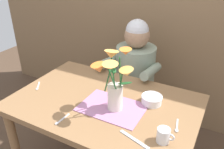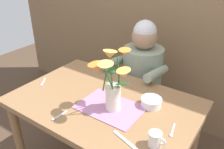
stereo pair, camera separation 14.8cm
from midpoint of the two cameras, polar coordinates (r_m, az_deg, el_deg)
dining_table at (r=1.61m, az=-4.51°, el=-9.34°), size 1.20×0.80×0.74m
seated_person at (r=2.13m, az=3.48°, el=-1.94°), size 0.45×0.47×1.14m
striped_placemat at (r=1.49m, az=-2.86°, el=-8.06°), size 0.40×0.28×0.00m
flower_vase at (r=1.37m, az=-2.51°, el=-1.67°), size 0.25×0.29×0.38m
ceramic_bowl at (r=1.52m, az=6.85°, el=-6.05°), size 0.14×0.14×0.06m
dinner_knife at (r=1.27m, az=1.95°, el=-15.54°), size 0.19×0.07×0.00m
tea_cup at (r=1.24m, az=8.98°, el=-14.50°), size 0.09×0.07×0.08m
spoon_0 at (r=1.36m, az=12.40°, el=-12.53°), size 0.04×0.12×0.01m
spoon_1 at (r=1.80m, az=-19.85°, el=-2.96°), size 0.08×0.11×0.01m
spoon_2 at (r=1.43m, az=-15.44°, el=-10.86°), size 0.02×0.12×0.01m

